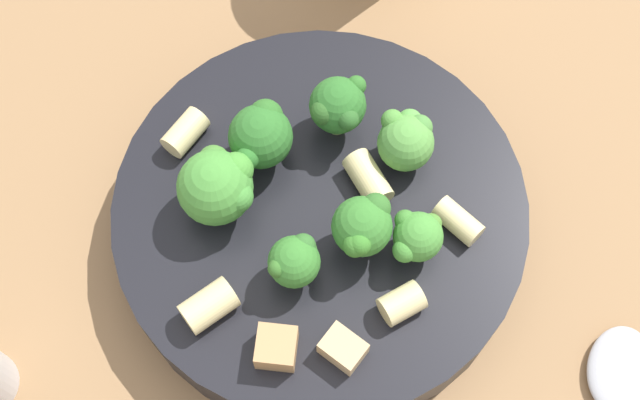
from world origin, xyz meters
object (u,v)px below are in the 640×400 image
pasta_bowl (320,218)px  broccoli_floret_4 (295,260)px  rigatoni_1 (185,132)px  broccoli_floret_3 (417,237)px  broccoli_floret_2 (218,185)px  rigatoni_4 (368,179)px  chicken_chunk_1 (276,348)px  broccoli_floret_1 (258,137)px  rigatoni_0 (402,303)px  broccoli_floret_0 (338,106)px  broccoli_floret_6 (406,140)px  rigatoni_3 (458,221)px  rigatoni_2 (214,310)px  broccoli_floret_5 (363,226)px  chicken_chunk_0 (343,348)px

pasta_bowl → broccoli_floret_4: broccoli_floret_4 is taller
rigatoni_1 → broccoli_floret_3: bearing=-163.5°
pasta_bowl → broccoli_floret_2: bearing=42.1°
rigatoni_4 → chicken_chunk_1: bearing=107.1°
broccoli_floret_1 → rigatoni_0: size_ratio=1.91×
broccoli_floret_0 → broccoli_floret_2: 0.08m
pasta_bowl → broccoli_floret_6: bearing=-101.6°
broccoli_floret_1 → chicken_chunk_1: (-0.08, 0.07, -0.02)m
rigatoni_1 → rigatoni_0: bearing=-175.8°
broccoli_floret_0 → rigatoni_4: broccoli_floret_0 is taller
broccoli_floret_0 → broccoli_floret_6: 0.04m
pasta_bowl → rigatoni_3: bearing=-144.1°
broccoli_floret_0 → rigatoni_1: broccoli_floret_0 is taller
broccoli_floret_0 → chicken_chunk_1: 0.13m
rigatoni_2 → broccoli_floret_4: bearing=-106.6°
broccoli_floret_6 → rigatoni_3: bearing=166.8°
broccoli_floret_5 → chicken_chunk_1: (-0.01, 0.07, -0.02)m
rigatoni_0 → broccoli_floret_4: bearing=24.9°
broccoli_floret_4 → rigatoni_4: size_ratio=1.14×
broccoli_floret_1 → broccoli_floret_6: bearing=-134.7°
broccoli_floret_0 → rigatoni_4: 0.04m
broccoli_floret_1 → broccoli_floret_3: bearing=-168.9°
broccoli_floret_4 → rigatoni_1: (0.10, -0.01, -0.01)m
rigatoni_1 → rigatoni_2: (-0.09, 0.06, 0.00)m
rigatoni_1 → rigatoni_4: same height
broccoli_floret_0 → rigatoni_3: broccoli_floret_0 is taller
broccoli_floret_2 → rigatoni_2: size_ratio=1.60×
rigatoni_3 → broccoli_floret_1: bearing=23.3°
rigatoni_0 → rigatoni_3: 0.05m
broccoli_floret_0 → chicken_chunk_0: (-0.09, 0.09, -0.02)m
broccoli_floret_0 → rigatoni_2: broccoli_floret_0 is taller
broccoli_floret_0 → broccoli_floret_3: bearing=163.2°
broccoli_floret_6 → rigatoni_4: size_ratio=1.15×
chicken_chunk_1 → broccoli_floret_1: bearing=-39.8°
broccoli_floret_4 → chicken_chunk_0: (-0.05, 0.01, -0.01)m
broccoli_floret_5 → rigatoni_1: 0.12m
rigatoni_0 → rigatoni_1: 0.15m
pasta_bowl → broccoli_floret_0: 0.06m
broccoli_floret_2 → chicken_chunk_1: 0.09m
rigatoni_4 → chicken_chunk_0: bearing=125.5°
broccoli_floret_0 → broccoli_floret_2: broccoli_floret_2 is taller
rigatoni_1 → rigatoni_2: bearing=145.8°
chicken_chunk_0 → chicken_chunk_1: 0.03m
broccoli_floret_0 → chicken_chunk_1: bearing=120.6°
broccoli_floret_0 → rigatoni_2: bearing=104.2°
broccoli_floret_0 → rigatoni_4: (-0.04, 0.01, -0.02)m
chicken_chunk_1 → broccoli_floret_5: bearing=-82.4°
chicken_chunk_0 → rigatoni_1: bearing=-10.2°
chicken_chunk_1 → rigatoni_3: bearing=-99.9°
pasta_bowl → rigatoni_4: 0.04m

